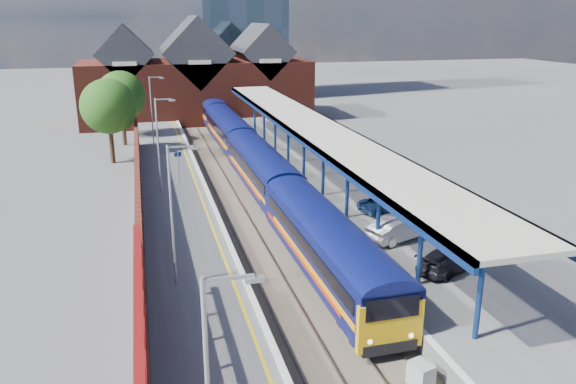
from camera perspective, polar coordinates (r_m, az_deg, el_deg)
name	(u,v)px	position (r m, az deg, el deg)	size (l,w,h in m)	color
ground	(230,171)	(51.92, -5.89, 2.11)	(240.00, 240.00, 0.00)	#5B5B5E
ballast_bed	(251,204)	(42.47, -3.75, -1.27)	(6.00, 76.00, 0.06)	#473D33
rails	(251,203)	(42.44, -3.76, -1.16)	(4.51, 76.00, 0.14)	slate
left_platform	(177,205)	(41.69, -11.20, -1.25)	(5.00, 76.00, 1.00)	#565659
right_platform	(327,192)	(43.79, 3.96, -0.05)	(6.00, 76.00, 1.00)	#565659
coping_left	(209,195)	(41.71, -8.03, -0.32)	(0.30, 76.00, 0.05)	silver
coping_right	(291,189)	(42.84, 0.36, 0.33)	(0.30, 76.00, 0.05)	silver
yellow_line	(201,196)	(41.66, -8.84, -0.41)	(0.14, 76.00, 0.01)	yellow
train	(243,145)	(52.96, -4.60, 4.82)	(2.94, 65.92, 3.45)	#0B114E
canopy	(314,128)	(44.28, 2.64, 6.51)	(4.50, 52.00, 4.48)	navy
lamp_post_b	(174,208)	(26.97, -11.47, -1.56)	(1.48, 0.18, 7.00)	#A5A8AA
lamp_post_c	(160,139)	(42.43, -12.91, 5.26)	(1.48, 0.18, 7.00)	#A5A8AA
lamp_post_d	(153,107)	(58.19, -13.58, 8.41)	(1.48, 0.18, 7.00)	#A5A8AA
platform_sign	(178,162)	(44.95, -11.09, 3.02)	(0.55, 0.08, 2.50)	#A5A8AA
brick_wall	(139,210)	(34.90, -14.89, -1.83)	(0.35, 50.00, 3.86)	maroon
station_building	(196,80)	(78.33, -9.34, 11.19)	(30.00, 12.12, 13.78)	maroon
tree_near	(110,108)	(56.12, -17.65, 8.14)	(5.20, 5.20, 8.10)	#382314
tree_far	(122,97)	(64.00, -16.48, 9.29)	(5.20, 5.20, 8.10)	#382314
parked_car_silver	(400,228)	(33.73, 11.35, -3.58)	(1.51, 4.34, 1.43)	#BBBBC0
parked_car_dark	(450,259)	(30.37, 16.13, -6.57)	(1.70, 4.19, 1.22)	black
parked_car_blue	(388,203)	(38.35, 10.12, -1.15)	(1.91, 4.14, 1.15)	navy
relay_cabinet	(421,375)	(23.10, 13.35, -17.65)	(0.70, 0.90, 1.00)	#A1A3A6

